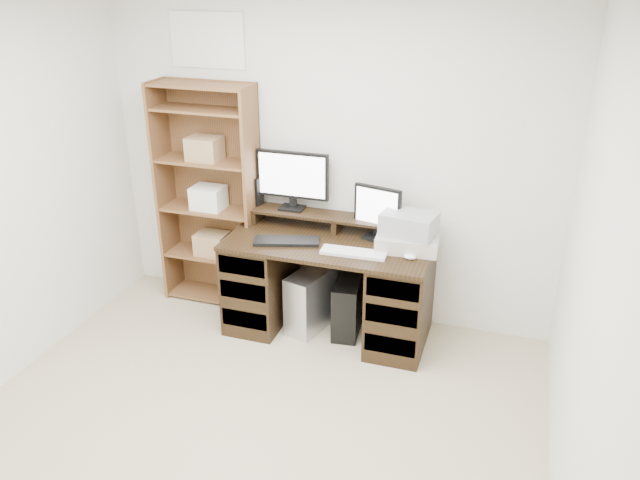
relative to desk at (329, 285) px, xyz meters
The scene contains 14 objects.
room 1.86m from the desk, 94.50° to the right, with size 3.54×4.04×2.54m.
desk is the anchor object (origin of this frame).
riser_shelf 0.50m from the desk, 90.00° to the left, with size 1.40×0.22×0.12m.
monitor_wide 0.86m from the desk, 145.70° to the left, with size 0.57×0.15×0.45m.
monitor_small 0.68m from the desk, 28.02° to the left, with size 0.36×0.17×0.40m.
speaker 0.93m from the desk, 160.04° to the left, with size 0.09×0.09×0.22m, color black.
keyboard_black 0.49m from the desk, 156.49° to the right, with size 0.47×0.16×0.03m, color black.
keyboard_white 0.46m from the desk, 34.26° to the right, with size 0.46×0.14×0.02m, color silver.
mouse 0.73m from the desk, 10.33° to the right, with size 0.09×0.06×0.03m, color white.
printer 0.70m from the desk, ahead, with size 0.43×0.32×0.11m, color #B3AA9C.
basket 0.79m from the desk, ahead, with size 0.37×0.26×0.16m, color #969AA0.
tower_silver 0.20m from the desk, behind, with size 0.21×0.48×0.48m, color #BBBDC3.
tower_black 0.23m from the desk, 15.86° to the left, with size 0.23×0.45×0.44m.
bookshelf 1.21m from the desk, 168.68° to the left, with size 0.80×0.30×1.80m.
Camera 1 is at (1.36, -2.31, 2.61)m, focal length 35.00 mm.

